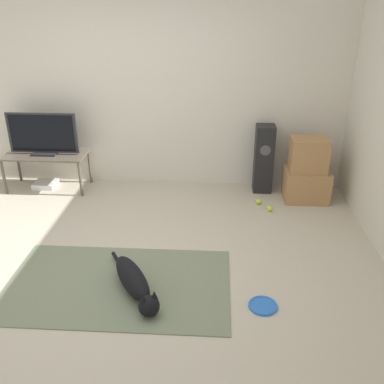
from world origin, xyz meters
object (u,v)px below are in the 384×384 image
(dog, at_px, (135,282))
(cardboard_box_upper, at_px, (309,155))
(cardboard_box_lower, at_px, (306,185))
(floor_speaker, at_px, (264,159))
(tv, at_px, (43,134))
(game_console, at_px, (45,184))
(frisbee, at_px, (263,306))
(tv_stand, at_px, (46,158))
(tennis_ball_by_boxes, at_px, (259,202))
(tennis_ball_near_speaker, at_px, (270,209))

(dog, xyz_separation_m, cardboard_box_upper, (1.78, 2.00, 0.47))
(cardboard_box_lower, height_order, floor_speaker, floor_speaker)
(tv, xyz_separation_m, game_console, (-0.08, 0.02, -0.70))
(frisbee, distance_m, tv, 3.54)
(dog, bearing_deg, cardboard_box_upper, 48.36)
(tv_stand, bearing_deg, dog, -54.34)
(tv_stand, bearing_deg, tv, 90.00)
(tennis_ball_by_boxes, bearing_deg, cardboard_box_lower, 17.05)
(cardboard_box_upper, distance_m, floor_speaker, 0.58)
(dog, bearing_deg, frisbee, -5.71)
(dog, distance_m, tennis_ball_by_boxes, 2.18)
(game_console, bearing_deg, tennis_ball_near_speaker, -10.31)
(floor_speaker, xyz_separation_m, tv_stand, (-2.81, -0.10, -0.02))
(tennis_ball_by_boxes, xyz_separation_m, game_console, (-2.82, 0.35, 0.00))
(tennis_ball_near_speaker, bearing_deg, game_console, 169.69)
(floor_speaker, relative_size, tennis_ball_near_speaker, 13.32)
(dog, height_order, tennis_ball_near_speaker, dog)
(cardboard_box_upper, distance_m, tennis_ball_by_boxes, 0.82)
(tennis_ball_near_speaker, bearing_deg, cardboard_box_lower, 37.27)
(floor_speaker, bearing_deg, cardboard_box_lower, -24.89)
(dog, bearing_deg, tv_stand, 125.66)
(floor_speaker, xyz_separation_m, tv, (-2.81, -0.09, 0.30))
(floor_speaker, xyz_separation_m, tennis_ball_by_boxes, (-0.07, -0.42, -0.41))
(cardboard_box_upper, xyz_separation_m, tennis_ball_by_boxes, (-0.58, -0.18, -0.56))
(frisbee, xyz_separation_m, tennis_ball_near_speaker, (0.23, 1.75, 0.02))
(dog, distance_m, game_console, 2.71)
(tv, height_order, tennis_ball_by_boxes, tv)
(tv_stand, bearing_deg, floor_speaker, 1.96)
(dog, height_order, cardboard_box_upper, cardboard_box_upper)
(cardboard_box_lower, bearing_deg, game_console, 177.12)
(tv, bearing_deg, cardboard_box_lower, -2.54)
(tv_stand, relative_size, tennis_ball_near_speaker, 15.92)
(cardboard_box_upper, bearing_deg, tv, 177.37)
(cardboard_box_lower, relative_size, tv_stand, 0.51)
(dog, xyz_separation_m, tennis_ball_near_speaker, (1.31, 1.64, -0.09))
(cardboard_box_lower, height_order, game_console, cardboard_box_lower)
(tv, bearing_deg, tennis_ball_near_speaker, -10.12)
(frisbee, bearing_deg, dog, 174.29)
(tennis_ball_by_boxes, height_order, game_console, game_console)
(cardboard_box_upper, bearing_deg, cardboard_box_lower, 17.38)
(frisbee, bearing_deg, cardboard_box_lower, 71.43)
(cardboard_box_lower, height_order, cardboard_box_upper, cardboard_box_upper)
(frisbee, height_order, tv_stand, tv_stand)
(frisbee, distance_m, tennis_ball_near_speaker, 1.76)
(cardboard_box_lower, xyz_separation_m, tv_stand, (-3.33, 0.14, 0.23))
(frisbee, height_order, cardboard_box_upper, cardboard_box_upper)
(tennis_ball_by_boxes, relative_size, tennis_ball_near_speaker, 1.00)
(tv_stand, relative_size, game_console, 3.71)
(tv_stand, distance_m, game_console, 0.39)
(frisbee, bearing_deg, tennis_ball_near_speaker, 82.40)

